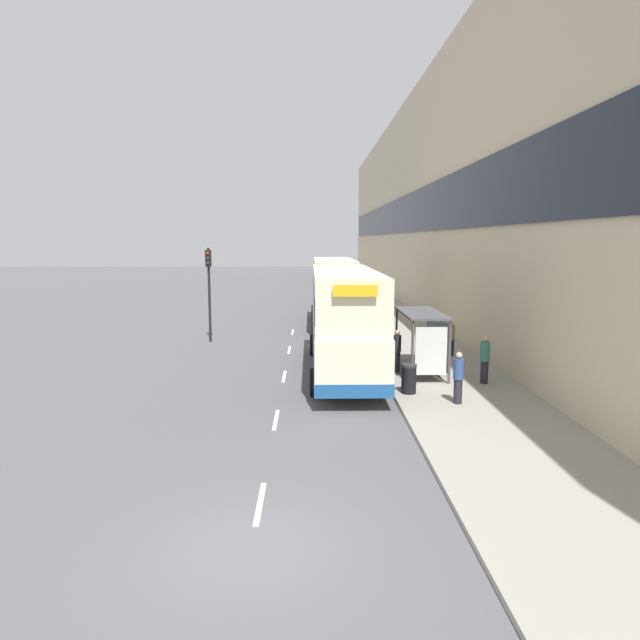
% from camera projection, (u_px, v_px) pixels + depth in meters
% --- Properties ---
extents(ground_plane, '(220.00, 220.00, 0.00)m').
position_uv_depth(ground_plane, '(252.00, 548.00, 10.32)').
color(ground_plane, '#515156').
extents(pavement, '(5.00, 93.00, 0.14)m').
position_uv_depth(pavement, '(374.00, 304.00, 48.53)').
color(pavement, gray).
rests_on(pavement, ground_plane).
extents(terrace_facade, '(3.10, 93.00, 16.99)m').
position_uv_depth(terrace_facade, '(423.00, 204.00, 47.43)').
color(terrace_facade, '#C6B793').
rests_on(terrace_facade, ground_plane).
extents(lane_mark_0, '(0.12, 2.00, 0.01)m').
position_uv_depth(lane_mark_0, '(260.00, 503.00, 12.04)').
color(lane_mark_0, silver).
rests_on(lane_mark_0, ground_plane).
extents(lane_mark_1, '(0.12, 2.00, 0.01)m').
position_uv_depth(lane_mark_1, '(276.00, 420.00, 17.64)').
color(lane_mark_1, silver).
rests_on(lane_mark_1, ground_plane).
extents(lane_mark_2, '(0.12, 2.00, 0.01)m').
position_uv_depth(lane_mark_2, '(284.00, 376.00, 23.23)').
color(lane_mark_2, silver).
rests_on(lane_mark_2, ground_plane).
extents(lane_mark_3, '(0.12, 2.00, 0.01)m').
position_uv_depth(lane_mark_3, '(289.00, 350.00, 28.82)').
color(lane_mark_3, silver).
rests_on(lane_mark_3, ground_plane).
extents(lane_mark_4, '(0.12, 2.00, 0.01)m').
position_uv_depth(lane_mark_4, '(293.00, 332.00, 34.41)').
color(lane_mark_4, silver).
rests_on(lane_mark_4, ground_plane).
extents(bus_shelter, '(1.60, 4.20, 2.48)m').
position_uv_depth(bus_shelter, '(427.00, 331.00, 22.92)').
color(bus_shelter, '#4C4C51').
rests_on(bus_shelter, ground_plane).
extents(double_decker_bus_near, '(2.85, 11.29, 4.30)m').
position_uv_depth(double_decker_bus_near, '(344.00, 319.00, 23.53)').
color(double_decker_bus_near, beige).
rests_on(double_decker_bus_near, ground_plane).
extents(double_decker_bus_ahead, '(2.85, 10.15, 4.30)m').
position_uv_depth(double_decker_bus_ahead, '(334.00, 291.00, 36.49)').
color(double_decker_bus_ahead, beige).
rests_on(double_decker_bus_ahead, ground_plane).
extents(car_0, '(1.92, 4.34, 1.72)m').
position_uv_depth(car_0, '(325.00, 276.00, 74.95)').
color(car_0, black).
rests_on(car_0, ground_plane).
extents(car_1, '(1.92, 3.83, 1.80)m').
position_uv_depth(car_1, '(332.00, 289.00, 54.46)').
color(car_1, black).
rests_on(car_1, ground_plane).
extents(car_2, '(2.01, 4.36, 1.71)m').
position_uv_depth(car_2, '(332.00, 297.00, 46.64)').
color(car_2, navy).
rests_on(car_2, ground_plane).
extents(pedestrian_at_shelter, '(0.36, 0.36, 1.82)m').
position_uv_depth(pedestrian_at_shelter, '(485.00, 359.00, 21.47)').
color(pedestrian_at_shelter, '#23232D').
rests_on(pedestrian_at_shelter, ground_plane).
extents(pedestrian_1, '(0.34, 0.34, 1.73)m').
position_uv_depth(pedestrian_1, '(458.00, 377.00, 18.81)').
color(pedestrian_1, '#23232D').
rests_on(pedestrian_1, ground_plane).
extents(pedestrian_2, '(0.31, 0.31, 1.59)m').
position_uv_depth(pedestrian_2, '(451.00, 338.00, 26.69)').
color(pedestrian_2, '#23232D').
rests_on(pedestrian_2, ground_plane).
extents(pedestrian_3, '(0.34, 0.34, 1.73)m').
position_uv_depth(pedestrian_3, '(397.00, 350.00, 23.40)').
color(pedestrian_3, '#23232D').
rests_on(pedestrian_3, ground_plane).
extents(litter_bin, '(0.55, 0.55, 1.05)m').
position_uv_depth(litter_bin, '(409.00, 378.00, 20.12)').
color(litter_bin, black).
rests_on(litter_bin, ground_plane).
extents(traffic_light_far_kerb, '(0.30, 0.32, 5.10)m').
position_uv_depth(traffic_light_far_kerb, '(209.00, 279.00, 30.71)').
color(traffic_light_far_kerb, black).
rests_on(traffic_light_far_kerb, ground_plane).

